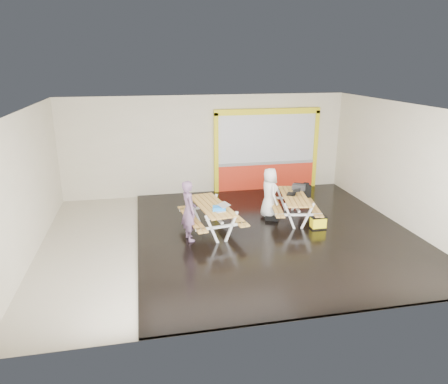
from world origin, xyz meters
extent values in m
cube|color=beige|center=(0.00, 0.00, -0.01)|extent=(10.00, 8.00, 0.01)
cube|color=white|center=(0.00, 0.00, 3.50)|extent=(10.00, 8.00, 0.01)
cube|color=beige|center=(0.00, 4.00, 1.75)|extent=(10.00, 0.01, 3.50)
cube|color=beige|center=(0.00, -4.00, 1.75)|extent=(10.00, 0.01, 3.50)
cube|color=beige|center=(-5.00, 0.00, 1.75)|extent=(0.01, 8.00, 3.50)
cube|color=beige|center=(5.00, 0.00, 1.75)|extent=(0.01, 8.00, 3.50)
cube|color=black|center=(1.25, 0.00, 0.03)|extent=(7.50, 7.98, 0.05)
cube|color=red|center=(2.20, 3.93, 0.50)|extent=(3.60, 0.12, 1.00)
cube|color=gray|center=(2.20, 3.93, 1.03)|extent=(3.60, 0.14, 0.10)
cube|color=silver|center=(2.20, 3.94, 1.94)|extent=(3.60, 0.08, 1.72)
cube|color=yellow|center=(0.33, 3.92, 1.45)|extent=(0.14, 0.16, 2.90)
cube|color=yellow|center=(4.07, 3.92, 1.45)|extent=(0.14, 0.16, 2.90)
cube|color=yellow|center=(2.20, 3.92, 2.90)|extent=(3.88, 0.16, 0.20)
cube|color=#C18E40|center=(-0.75, 0.32, 0.81)|extent=(0.46, 2.07, 0.04)
cube|color=#C18E40|center=(-0.60, 0.35, 0.81)|extent=(0.46, 2.07, 0.04)
cube|color=#C18E40|center=(-0.46, 0.37, 0.81)|extent=(0.46, 2.07, 0.04)
cube|color=#C18E40|center=(-0.31, 0.39, 0.81)|extent=(0.46, 2.07, 0.04)
cube|color=#C18E40|center=(-0.17, 0.42, 0.81)|extent=(0.46, 2.07, 0.04)
cube|color=white|center=(-0.60, -0.45, 0.44)|extent=(0.39, 0.12, 0.83)
cube|color=white|center=(-0.06, -0.37, 0.44)|extent=(0.39, 0.12, 0.83)
cube|color=white|center=(-0.33, -0.41, 0.49)|extent=(1.41, 0.29, 0.06)
cube|color=white|center=(-0.33, -0.41, 0.76)|extent=(0.70, 0.17, 0.06)
cube|color=white|center=(-0.85, 1.10, 0.44)|extent=(0.39, 0.12, 0.83)
cube|color=white|center=(-0.32, 1.19, 0.44)|extent=(0.39, 0.12, 0.83)
cube|color=white|center=(-0.59, 1.15, 0.49)|extent=(1.41, 0.29, 0.06)
cube|color=white|center=(-0.59, 1.15, 0.76)|extent=(0.70, 0.17, 0.06)
cube|color=white|center=(-0.46, 0.37, 0.60)|extent=(0.34, 1.69, 0.06)
cube|color=#C18E40|center=(-1.09, 0.27, 0.50)|extent=(0.46, 2.07, 0.04)
cube|color=#C18E40|center=(-0.95, 0.29, 0.50)|extent=(0.46, 2.07, 0.04)
cube|color=#C18E40|center=(0.04, 0.45, 0.50)|extent=(0.46, 2.07, 0.04)
cube|color=#C18E40|center=(0.17, 0.47, 0.50)|extent=(0.46, 2.07, 0.04)
cube|color=#C18E40|center=(1.84, 0.85, 0.77)|extent=(0.47, 1.96, 0.04)
cube|color=#C18E40|center=(1.98, 0.82, 0.77)|extent=(0.47, 1.96, 0.04)
cube|color=#C18E40|center=(2.11, 0.80, 0.77)|extent=(0.47, 1.96, 0.04)
cube|color=#C18E40|center=(2.25, 0.77, 0.77)|extent=(0.47, 1.96, 0.04)
cube|color=#C18E40|center=(2.39, 0.75, 0.77)|extent=(0.47, 1.96, 0.04)
cube|color=white|center=(1.73, 0.11, 0.42)|extent=(0.37, 0.12, 0.79)
cube|color=white|center=(2.23, 0.02, 0.42)|extent=(0.37, 0.12, 0.79)
cube|color=white|center=(1.98, 0.06, 0.46)|extent=(1.34, 0.30, 0.06)
cube|color=white|center=(1.98, 0.06, 0.72)|extent=(0.66, 0.18, 0.06)
cube|color=white|center=(1.99, 1.58, 0.42)|extent=(0.37, 0.12, 0.79)
cube|color=white|center=(2.50, 1.49, 0.42)|extent=(0.37, 0.12, 0.79)
cube|color=white|center=(2.25, 1.53, 0.46)|extent=(1.34, 0.30, 0.06)
cube|color=white|center=(2.25, 1.53, 0.72)|extent=(0.66, 0.18, 0.06)
cube|color=white|center=(2.11, 0.80, 0.57)|extent=(0.35, 1.60, 0.06)
cube|color=#C18E40|center=(1.51, 0.90, 0.47)|extent=(0.46, 1.96, 0.04)
cube|color=#C18E40|center=(1.65, 0.88, 0.47)|extent=(0.46, 1.96, 0.04)
cube|color=#C18E40|center=(2.58, 0.71, 0.47)|extent=(0.46, 1.96, 0.04)
cube|color=#C18E40|center=(2.71, 0.69, 0.47)|extent=(0.46, 1.96, 0.04)
imported|color=#694B69|center=(-1.14, -0.08, 0.87)|extent=(0.50, 0.66, 1.63)
imported|color=white|center=(1.42, 1.06, 0.82)|extent=(0.58, 0.81, 1.53)
cube|color=silver|center=(-0.35, -0.12, 0.84)|extent=(0.34, 0.42, 0.02)
cube|color=silver|center=(-0.20, -0.08, 0.96)|extent=(0.32, 0.41, 0.07)
cube|color=silver|center=(-0.21, -0.08, 0.96)|extent=(0.28, 0.36, 0.06)
cube|color=black|center=(2.06, 0.92, 0.80)|extent=(0.39, 0.43, 0.02)
cube|color=black|center=(2.20, 0.85, 0.92)|extent=(0.37, 0.42, 0.07)
cube|color=silver|center=(2.19, 0.85, 0.92)|extent=(0.32, 0.36, 0.06)
cube|color=blue|center=(-0.33, -0.09, 0.88)|extent=(0.38, 0.29, 0.10)
cube|color=black|center=(2.44, 1.29, 0.88)|extent=(0.44, 0.36, 0.18)
cylinder|color=black|center=(2.44, 1.29, 1.01)|extent=(0.27, 0.16, 0.02)
cube|color=black|center=(2.73, 1.40, 0.69)|extent=(0.31, 0.22, 0.41)
cylinder|color=black|center=(2.73, 1.40, 0.91)|extent=(0.20, 0.20, 0.10)
cube|color=black|center=(1.46, 0.85, 0.12)|extent=(0.46, 0.41, 0.14)
cube|color=black|center=(2.53, -0.06, 0.07)|extent=(0.43, 0.28, 0.04)
cube|color=yellow|center=(2.53, -0.06, 0.23)|extent=(0.40, 0.26, 0.32)
cube|color=black|center=(2.53, -0.06, 0.40)|extent=(0.43, 0.28, 0.03)
camera|label=1|loc=(-2.24, -10.09, 4.60)|focal=32.82mm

